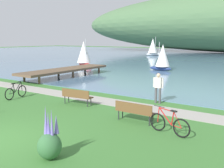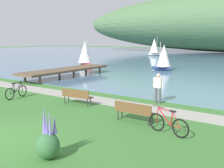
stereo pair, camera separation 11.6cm
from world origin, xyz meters
The scene contains 11 objects.
shoreline_path centered at (0.00, 7.10, 0.01)m, with size 60.00×1.50×0.01m, color #A39E93.
park_bench_near_camera centered at (3.16, 4.67, 0.52)m, with size 1.80×0.48×0.88m.
park_bench_further_along centered at (-0.96, 5.53, 0.52)m, with size 1.84×0.65×0.88m.
bicycle_leaning_near_bench centered at (4.96, 4.14, 0.40)m, with size 1.75×0.38×1.01m.
bicycle_beside_path centered at (-5.12, 4.63, 0.40)m, with size 0.37×1.75×1.01m.
person_at_shoreline centered at (2.58, 8.39, 0.98)m, with size 0.61×0.23×1.71m.
echium_bush_beside_closest centered at (2.78, 0.13, 0.49)m, with size 0.74×0.74×1.65m.
sailboat_nearest_to_shore centered at (-15.96, 46.71, 1.92)m, with size 3.22×3.17×4.00m.
sailboat_mid_bay centered at (-13.42, 20.87, 1.73)m, with size 3.16×2.36×3.59m.
sailboat_toward_hillside centered at (-3.34, 22.61, 1.55)m, with size 2.80×1.77×3.22m.
pier_dock centered at (-9.00, 12.91, 0.69)m, with size 2.40×10.00×0.80m.
Camera 2 is at (8.59, -4.85, 3.59)m, focal length 41.63 mm.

